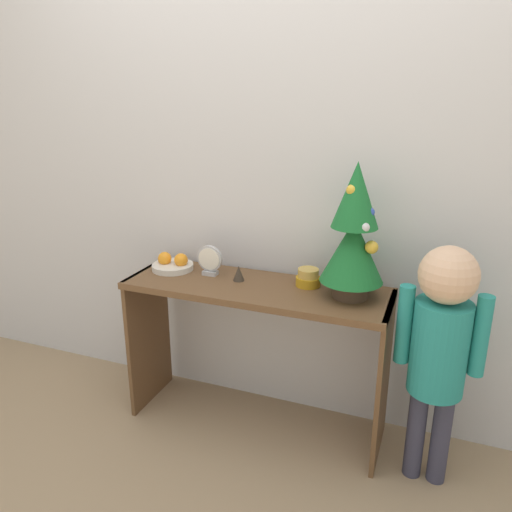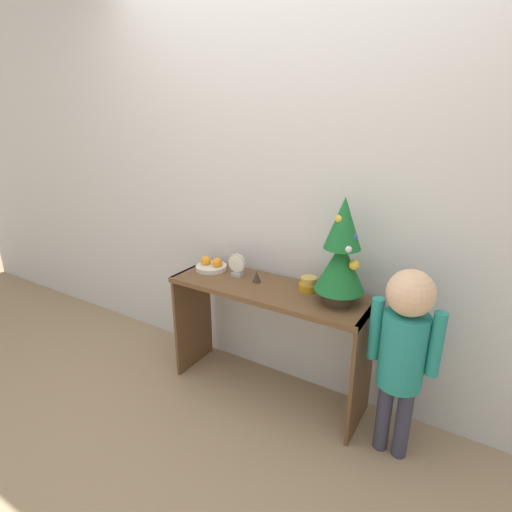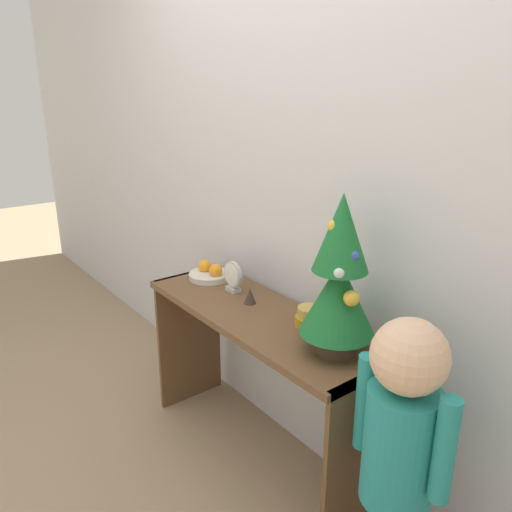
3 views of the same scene
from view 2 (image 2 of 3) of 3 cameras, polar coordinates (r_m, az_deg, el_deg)
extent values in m
plane|color=#997F60|center=(2.53, -0.79, -20.86)|extent=(12.00, 12.00, 0.00)
cube|color=silver|center=(2.34, 4.86, 9.84)|extent=(7.00, 0.05, 2.50)
cube|color=brown|center=(2.30, 1.74, -4.80)|extent=(1.18, 0.39, 0.03)
cube|color=brown|center=(2.75, -8.94, -8.60)|extent=(0.02, 0.36, 0.71)
cube|color=brown|center=(2.28, 14.87, -15.63)|extent=(0.02, 0.36, 0.71)
cylinder|color=#4C3828|center=(2.15, 11.65, -5.88)|extent=(0.15, 0.15, 0.05)
cylinder|color=brown|center=(2.13, 11.74, -4.79)|extent=(0.02, 0.02, 0.04)
cone|color=#19662D|center=(2.08, 11.98, -1.42)|extent=(0.26, 0.26, 0.26)
cone|color=#19662D|center=(2.01, 12.43, 4.65)|extent=(0.19, 0.19, 0.26)
sphere|color=silver|center=(2.07, 11.17, 2.93)|extent=(0.05, 0.05, 0.05)
sphere|color=gold|center=(1.99, 11.88, 5.18)|extent=(0.04, 0.04, 0.04)
sphere|color=gold|center=(2.03, 13.86, -1.25)|extent=(0.05, 0.05, 0.05)
sphere|color=#2D4CA8|center=(2.01, 13.81, 2.61)|extent=(0.04, 0.04, 0.04)
sphere|color=silver|center=(1.98, 12.99, 0.93)|extent=(0.04, 0.04, 0.04)
cylinder|color=silver|center=(2.56, -6.41, -1.62)|extent=(0.20, 0.20, 0.03)
sphere|color=orange|center=(2.53, -5.55, -0.98)|extent=(0.07, 0.07, 0.07)
sphere|color=orange|center=(2.58, -7.18, -0.69)|extent=(0.07, 0.07, 0.07)
cylinder|color=#B78419|center=(2.27, 7.50, -4.38)|extent=(0.11, 0.11, 0.04)
cylinder|color=gold|center=(2.25, 7.55, -3.47)|extent=(0.09, 0.09, 0.04)
cube|color=#B2B2B7|center=(2.45, -2.71, -2.61)|extent=(0.07, 0.04, 0.02)
cylinder|color=#B2B2B7|center=(2.43, -2.73, -1.05)|extent=(0.12, 0.02, 0.12)
cylinder|color=white|center=(2.42, -2.86, -1.12)|extent=(0.10, 0.00, 0.10)
cone|color=#382D23|center=(2.35, 0.11, -2.93)|extent=(0.05, 0.05, 0.07)
cylinder|color=#38384C|center=(2.27, 17.77, -20.74)|extent=(0.07, 0.07, 0.41)
cylinder|color=#38384C|center=(2.26, 20.26, -21.30)|extent=(0.07, 0.07, 0.41)
cylinder|color=teal|center=(2.04, 20.23, -12.52)|extent=(0.21, 0.21, 0.37)
sphere|color=#E0B28E|center=(1.91, 21.25, -4.95)|extent=(0.22, 0.22, 0.22)
cylinder|color=teal|center=(2.02, 16.70, -9.91)|extent=(0.06, 0.06, 0.32)
cylinder|color=teal|center=(1.99, 24.34, -11.46)|extent=(0.06, 0.06, 0.32)
camera|label=1|loc=(0.33, -68.81, -13.84)|focal=35.00mm
camera|label=3|loc=(0.81, 63.96, 4.81)|focal=35.00mm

